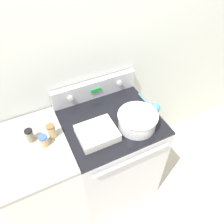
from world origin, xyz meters
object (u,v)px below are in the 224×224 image
at_px(casserole_dish, 97,133).
at_px(spice_jar_brown_cap, 52,131).
at_px(mixing_bowl, 137,120).
at_px(spice_jar_blue_cap, 44,141).
at_px(ladle, 154,108).
at_px(spice_jar_black_cap, 30,135).

height_order(casserole_dish, spice_jar_brown_cap, spice_jar_brown_cap).
xyz_separation_m(mixing_bowl, spice_jar_blue_cap, (-0.66, 0.12, -0.01)).
relative_size(ladle, spice_jar_blue_cap, 3.21).
bearing_deg(ladle, spice_jar_brown_cap, 173.23).
xyz_separation_m(casserole_dish, spice_jar_brown_cap, (-0.29, 0.13, 0.03)).
bearing_deg(spice_jar_brown_cap, casserole_dish, -24.02).
height_order(spice_jar_brown_cap, spice_jar_blue_cap, spice_jar_brown_cap).
height_order(mixing_bowl, spice_jar_black_cap, mixing_bowl).
bearing_deg(spice_jar_blue_cap, mixing_bowl, -10.54).
xyz_separation_m(casserole_dish, spice_jar_blue_cap, (-0.36, 0.08, 0.02)).
distance_m(casserole_dish, spice_jar_blue_cap, 0.37).
xyz_separation_m(ladle, spice_jar_brown_cap, (-0.80, 0.09, 0.03)).
distance_m(ladle, spice_jar_blue_cap, 0.87).
relative_size(mixing_bowl, spice_jar_black_cap, 2.85).
height_order(spice_jar_brown_cap, spice_jar_black_cap, spice_jar_brown_cap).
relative_size(mixing_bowl, spice_jar_brown_cap, 2.58).
bearing_deg(spice_jar_blue_cap, spice_jar_black_cap, 131.64).
relative_size(spice_jar_blue_cap, spice_jar_black_cap, 0.85).
distance_m(mixing_bowl, spice_jar_blue_cap, 0.67).
bearing_deg(spice_jar_blue_cap, spice_jar_brown_cap, 35.08).
bearing_deg(spice_jar_brown_cap, ladle, -6.77).
distance_m(mixing_bowl, casserole_dish, 0.31).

